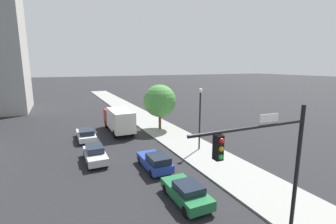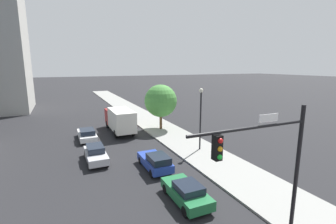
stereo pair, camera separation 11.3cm
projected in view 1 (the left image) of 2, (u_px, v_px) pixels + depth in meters
The scene contains 10 objects.
sidewalk at pixel (179, 140), 28.67m from camera, with size 4.98×120.00×0.15m, color gray.
traffic_light_pole at pixel (268, 155), 11.02m from camera, with size 6.45×0.48×6.79m.
street_lamp at pixel (200, 110), 24.49m from camera, with size 0.44×0.44×6.38m.
street_tree at pixel (160, 101), 32.67m from camera, with size 4.42×4.42×6.10m.
car_green at pixel (186, 192), 15.60m from camera, with size 1.81×4.20×1.38m.
car_silver at pixel (95, 154), 22.21m from camera, with size 1.74×4.41×1.48m.
car_white at pixel (86, 134), 28.66m from camera, with size 1.90×4.74×1.39m.
car_blue at pixel (155, 161), 20.46m from camera, with size 1.81×4.28×1.50m.
box_truck at pixel (119, 119), 31.77m from camera, with size 2.50×7.92×3.18m.
pedestrian_red_shirt at pixel (221, 148), 22.94m from camera, with size 0.34×0.34×1.79m.
Camera 1 is at (-4.50, -4.42, 8.78)m, focal length 25.71 mm.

